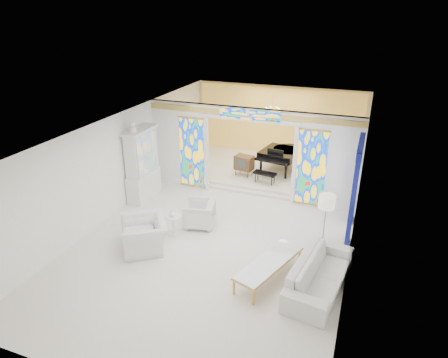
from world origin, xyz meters
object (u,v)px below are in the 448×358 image
at_px(armchair_right, 199,214).
at_px(coffee_table, 269,263).
at_px(tv_console, 244,163).
at_px(grand_piano, 284,154).
at_px(china_cabinet, 142,165).
at_px(armchair_left, 144,234).
at_px(sofa, 320,274).

xyz_separation_m(armchair_right, coffee_table, (2.52, -1.68, 0.04)).
bearing_deg(armchair_right, tv_console, 164.78).
bearing_deg(grand_piano, armchair_right, -97.37).
distance_m(china_cabinet, coffee_table, 5.78).
xyz_separation_m(armchair_left, tv_console, (1.05, 5.24, 0.26)).
bearing_deg(sofa, armchair_left, 97.84).
distance_m(sofa, grand_piano, 6.68).
height_order(sofa, coffee_table, sofa).
xyz_separation_m(china_cabinet, grand_piano, (3.92, 3.55, -0.32)).
bearing_deg(coffee_table, tv_console, 113.73).
height_order(china_cabinet, sofa, china_cabinet).
xyz_separation_m(sofa, grand_piano, (-2.25, 6.27, 0.48)).
bearing_deg(armchair_right, grand_piano, 150.40).
bearing_deg(china_cabinet, tv_console, 43.91).
bearing_deg(china_cabinet, armchair_left, -59.04).
xyz_separation_m(armchair_right, sofa, (3.68, -1.61, -0.02)).
height_order(china_cabinet, coffee_table, china_cabinet).
height_order(armchair_left, coffee_table, armchair_left).
bearing_deg(tv_console, grand_piano, 50.18).
xyz_separation_m(armchair_left, armchair_right, (0.88, 1.58, -0.03)).
bearing_deg(coffee_table, armchair_right, 146.27).
bearing_deg(coffee_table, grand_piano, 99.78).
bearing_deg(sofa, armchair_right, 74.58).
xyz_separation_m(coffee_table, grand_piano, (-1.09, 6.34, 0.42)).
bearing_deg(armchair_right, sofa, 53.77).
bearing_deg(tv_console, sofa, -44.53).
distance_m(armchair_left, grand_piano, 6.66).
xyz_separation_m(china_cabinet, armchair_right, (2.49, -1.10, -0.78)).
bearing_deg(tv_console, armchair_right, -80.82).
xyz_separation_m(armchair_left, grand_piano, (2.31, 6.23, 0.44)).
relative_size(armchair_right, sofa, 0.34).
bearing_deg(armchair_left, china_cabinet, 175.13).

